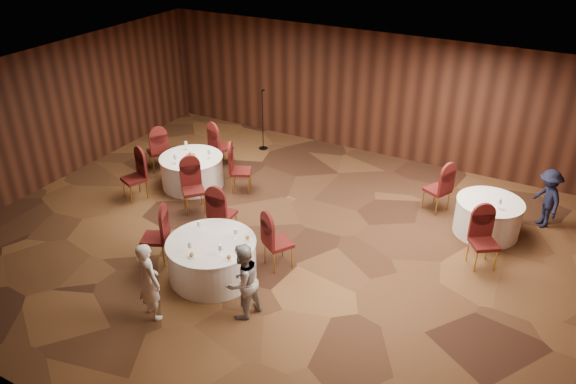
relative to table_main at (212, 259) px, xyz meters
The scene contains 15 objects.
ground 1.62m from the table_main, 73.74° to the left, with size 12.00×12.00×0.00m, color black.
room_shell 2.24m from the table_main, 73.74° to the left, with size 12.00×12.00×12.00m.
table_main is the anchor object (origin of this frame).
table_left 3.65m from the table_main, 132.68° to the left, with size 1.48×1.48×0.74m.
table_right 5.66m from the table_main, 43.44° to the left, with size 1.33×1.33×0.74m.
chairs_main 0.75m from the table_main, 115.41° to the left, with size 2.84×1.96×1.00m.
chairs_left 3.66m from the table_main, 133.40° to the left, with size 3.14×3.05×1.00m.
chairs_right 5.01m from the table_main, 44.20° to the left, with size 2.04×2.37×1.00m.
tabletop_main 0.52m from the table_main, 25.00° to the right, with size 1.09×1.05×0.22m.
tabletop_left 3.68m from the table_main, 132.73° to the left, with size 0.84×0.79×0.22m.
tabletop_right 5.68m from the table_main, 40.55° to the left, with size 0.08×0.08×0.22m.
mic_stand 5.71m from the table_main, 111.40° to the left, with size 0.24×0.24×1.67m.
woman_a 1.44m from the table_main, 100.38° to the right, with size 0.52×0.34×1.42m, color white.
woman_b 1.28m from the table_main, 30.30° to the right, with size 0.67×0.52×1.37m, color #B4B4B9.
man_c 6.97m from the table_main, 43.03° to the left, with size 0.83×0.48×1.29m, color black.
Camera 1 is at (4.75, -8.18, 6.35)m, focal length 35.00 mm.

